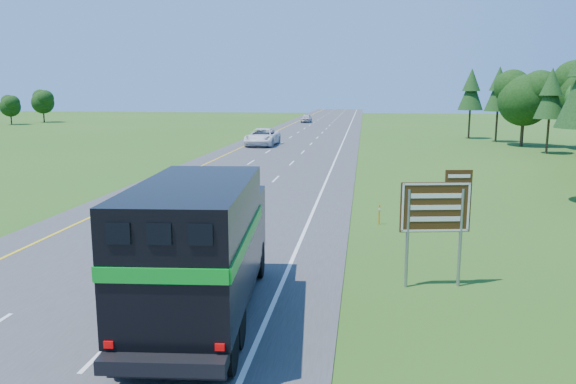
% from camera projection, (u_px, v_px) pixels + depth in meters
% --- Properties ---
extents(road, '(15.00, 260.00, 0.04)m').
position_uv_depth(road, '(289.00, 149.00, 61.16)').
color(road, '#38383A').
rests_on(road, ground).
extents(lane_markings, '(11.15, 260.00, 0.01)m').
position_uv_depth(lane_markings, '(289.00, 149.00, 61.16)').
color(lane_markings, yellow).
rests_on(lane_markings, road).
extents(horse_truck, '(3.53, 9.18, 3.98)m').
position_uv_depth(horse_truck, '(201.00, 245.00, 15.38)').
color(horse_truck, black).
rests_on(horse_truck, road).
extents(white_suv, '(3.40, 7.11, 1.96)m').
position_uv_depth(white_suv, '(262.00, 137.00, 64.67)').
color(white_suv, white).
rests_on(white_suv, road).
extents(far_car, '(2.06, 4.82, 1.62)m').
position_uv_depth(far_car, '(306.00, 118.00, 110.44)').
color(far_car, '#ADADB4').
rests_on(far_car, road).
extents(exit_sign, '(2.26, 0.46, 3.86)m').
position_uv_depth(exit_sign, '(436.00, 212.00, 17.98)').
color(exit_sign, gray).
rests_on(exit_sign, ground).
extents(delineator, '(0.08, 0.04, 0.97)m').
position_uv_depth(delineator, '(379.00, 214.00, 26.83)').
color(delineator, orange).
rests_on(delineator, ground).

